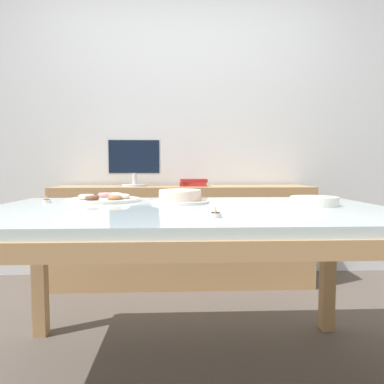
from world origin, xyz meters
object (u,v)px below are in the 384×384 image
tealight_near_front (216,214)px  pastry_platter (104,199)px  book_stack (193,183)px  plate_stack (314,201)px  computer_monitor (134,162)px  tealight_near_cakes (47,201)px  cake_chocolate_round (180,197)px

tealight_near_front → pastry_platter: bearing=130.1°
book_stack → tealight_near_front: (0.00, -1.61, -0.04)m
book_stack → plate_stack: size_ratio=1.07×
computer_monitor → tealight_near_cakes: (-0.29, -1.08, -0.20)m
computer_monitor → tealight_near_front: size_ratio=10.60×
computer_monitor → pastry_platter: 1.03m
plate_stack → tealight_near_front: size_ratio=5.25×
computer_monitor → tealight_near_cakes: bearing=-104.9°
tealight_near_front → tealight_near_cakes: same height
pastry_platter → tealight_near_front: bearing=-49.9°
plate_stack → cake_chocolate_round: bearing=166.2°
computer_monitor → plate_stack: (0.96, -1.26, -0.19)m
computer_monitor → tealight_near_cakes: 1.14m
pastry_platter → plate_stack: size_ratio=1.76×
book_stack → tealight_near_cakes: bearing=-125.1°
pastry_platter → tealight_near_front: size_ratio=9.25×
computer_monitor → book_stack: 0.50m
computer_monitor → plate_stack: computer_monitor is taller
cake_chocolate_round → tealight_near_front: 0.51m
cake_chocolate_round → tealight_near_front: bearing=-76.8°
book_stack → tealight_near_cakes: 1.32m
book_stack → pastry_platter: (-0.50, -1.01, -0.04)m
plate_stack → tealight_near_front: bearing=-144.0°
computer_monitor → pastry_platter: bearing=-91.7°
tealight_near_cakes → book_stack: bearing=54.9°
plate_stack → tealight_near_cakes: (-1.24, 0.17, -0.01)m
book_stack → computer_monitor: bearing=-179.8°
cake_chocolate_round → pastry_platter: bearing=165.4°
plate_stack → tealight_near_front: plate_stack is taller
book_stack → cake_chocolate_round: 1.12m
computer_monitor → tealight_near_cakes: size_ratio=10.60×
book_stack → tealight_near_front: size_ratio=5.62×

